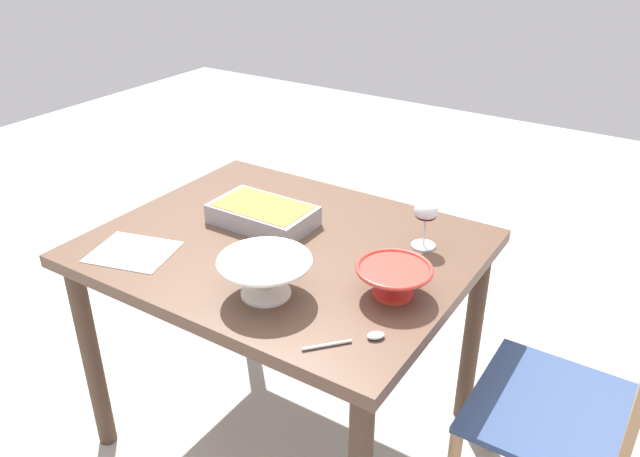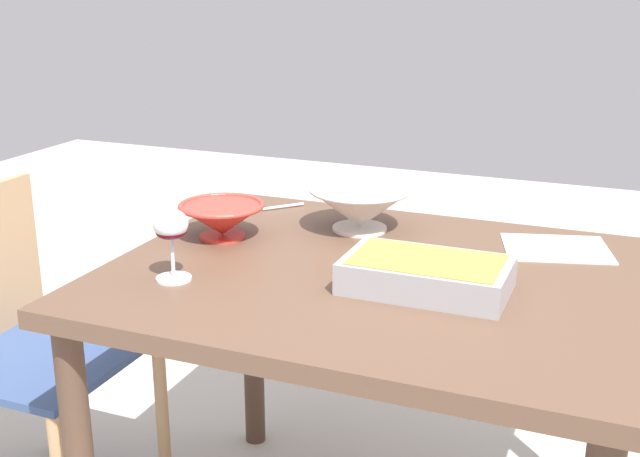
% 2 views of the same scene
% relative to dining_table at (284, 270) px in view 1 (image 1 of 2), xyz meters
% --- Properties ---
extents(ground_plane, '(8.00, 8.00, 0.00)m').
position_rel_dining_table_xyz_m(ground_plane, '(0.00, 0.00, -0.67)').
color(ground_plane, '#B2ADA3').
extents(dining_table, '(1.13, 0.92, 0.77)m').
position_rel_dining_table_xyz_m(dining_table, '(0.00, 0.00, 0.00)').
color(dining_table, brown).
rests_on(dining_table, ground_plane).
extents(chair, '(0.42, 0.46, 0.86)m').
position_rel_dining_table_xyz_m(chair, '(0.93, 0.09, -0.19)').
color(chair, '#334772').
rests_on(chair, ground_plane).
extents(wine_glass, '(0.07, 0.07, 0.15)m').
position_rel_dining_table_xyz_m(wine_glass, '(0.37, 0.21, 0.21)').
color(wine_glass, white).
rests_on(wine_glass, dining_table).
extents(casserole_dish, '(0.33, 0.20, 0.07)m').
position_rel_dining_table_xyz_m(casserole_dish, '(-0.13, 0.07, 0.14)').
color(casserole_dish, '#99999E').
rests_on(casserole_dish, dining_table).
extents(mixing_bowl, '(0.21, 0.21, 0.09)m').
position_rel_dining_table_xyz_m(mixing_bowl, '(0.42, -0.08, 0.15)').
color(mixing_bowl, red).
rests_on(mixing_bowl, dining_table).
extents(small_bowl, '(0.25, 0.25, 0.11)m').
position_rel_dining_table_xyz_m(small_bowl, '(0.13, -0.26, 0.16)').
color(small_bowl, white).
rests_on(small_bowl, dining_table).
extents(serving_spoon, '(0.15, 0.17, 0.01)m').
position_rel_dining_table_xyz_m(serving_spoon, '(0.44, -0.30, 0.11)').
color(serving_spoon, silver).
rests_on(serving_spoon, dining_table).
extents(napkin, '(0.28, 0.25, 0.00)m').
position_rel_dining_table_xyz_m(napkin, '(-0.34, -0.29, 0.10)').
color(napkin, white).
rests_on(napkin, dining_table).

